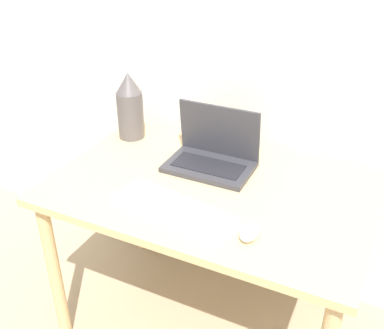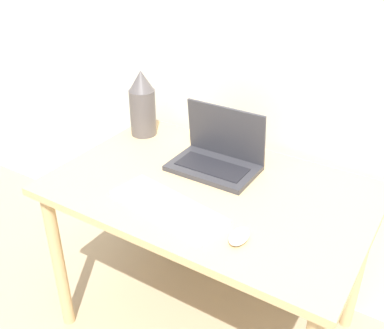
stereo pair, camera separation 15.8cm
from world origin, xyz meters
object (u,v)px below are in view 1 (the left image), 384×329
(keyboard, at_px, (172,209))
(vase, at_px, (130,106))
(mouse, at_px, (249,232))
(laptop, at_px, (213,154))

(keyboard, bearing_deg, vase, 135.03)
(mouse, bearing_deg, keyboard, 176.30)
(vase, bearing_deg, mouse, -32.21)
(keyboard, height_order, vase, vase)
(keyboard, height_order, mouse, mouse)
(laptop, bearing_deg, mouse, -52.26)
(keyboard, bearing_deg, mouse, -3.70)
(keyboard, distance_m, vase, 0.62)
(laptop, xyz_separation_m, vase, (-0.43, 0.08, 0.09))
(laptop, height_order, keyboard, laptop)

